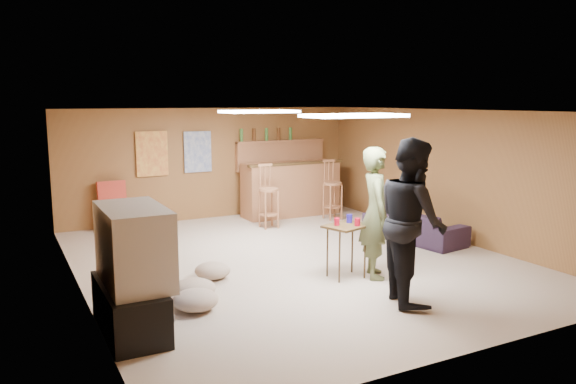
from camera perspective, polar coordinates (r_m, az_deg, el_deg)
name	(u,v)px	position (r m, az deg, el deg)	size (l,w,h in m)	color
ground	(294,260)	(8.40, 0.64, -6.94)	(7.00, 7.00, 0.00)	tan
ceiling	(294,111)	(8.07, 0.66, 8.23)	(6.00, 7.00, 0.02)	silver
wall_back	(212,163)	(11.34, -7.75, 2.89)	(6.00, 0.02, 2.20)	brown
wall_front	(476,240)	(5.40, 18.57, -4.60)	(6.00, 0.02, 2.20)	brown
wall_left	(76,205)	(7.26, -20.70, -1.22)	(0.02, 7.00, 2.20)	brown
wall_right	(450,175)	(9.93, 16.10, 1.70)	(0.02, 7.00, 2.20)	brown
tv_stand	(130,308)	(6.09, -15.78, -11.26)	(0.55, 1.30, 0.50)	black
dvd_box	(152,313)	(6.17, -13.69, -11.89)	(0.35, 0.50, 0.08)	#B2B2B7
tv_body	(134,245)	(5.91, -15.39, -5.26)	(0.60, 1.10, 0.80)	#B2B2B7
tv_screen	(164,242)	(5.98, -12.48, -4.98)	(0.02, 0.95, 0.65)	navy
bar_counter	(291,189)	(11.52, 0.28, 0.32)	(2.00, 0.60, 1.10)	#935935
bar_lip	(297,164)	(11.22, 0.88, 2.91)	(2.10, 0.12, 0.05)	#3E2A13
bar_shelf	(281,141)	(11.81, -0.74, 5.18)	(2.00, 0.18, 0.05)	#935935
bar_backing	(280,155)	(11.85, -0.78, 3.74)	(2.00, 0.14, 0.60)	#935935
poster_left	(152,154)	(10.93, -13.65, 3.80)	(0.60, 0.03, 0.85)	#BF3F26
poster_right	(198,152)	(11.18, -9.16, 4.06)	(0.55, 0.03, 0.80)	#334C99
folding_chair_stack	(113,206)	(10.73, -17.40, -1.32)	(0.50, 0.14, 0.90)	red
ceiling_panel_front	(354,116)	(6.78, 6.72, 7.71)	(1.20, 0.60, 0.04)	white
ceiling_panel_back	(259,112)	(9.14, -2.93, 8.16)	(1.20, 0.60, 0.04)	white
person_olive	(376,213)	(7.54, 8.91, -2.09)	(0.64, 0.42, 1.75)	#555E36
person_black	(412,221)	(6.68, 12.50, -2.87)	(0.94, 0.73, 1.94)	black
sofa	(414,225)	(9.76, 12.67, -3.28)	(1.80, 0.70, 0.52)	black
tray_table	(346,251)	(7.56, 5.92, -6.01)	(0.55, 0.44, 0.72)	#3E2A13
cup_red_near	(337,222)	(7.43, 4.99, -3.03)	(0.07, 0.07, 0.10)	#B80C22
cup_red_far	(357,222)	(7.43, 7.06, -3.04)	(0.08, 0.08, 0.10)	#B80C22
cup_blue	(349,219)	(7.62, 6.25, -2.70)	(0.08, 0.08, 0.11)	#1E1490
bar_stool_left	(269,194)	(10.37, -1.97, -0.21)	(0.40, 0.40, 1.27)	#935935
bar_stool_right	(333,191)	(11.17, 4.56, 0.13)	(0.36, 0.36, 1.15)	#935935
cushion_near_tv	(194,289)	(6.91, -9.56, -9.68)	(0.53, 0.53, 0.24)	gray
cushion_mid	(213,270)	(7.62, -7.67, -7.90)	(0.48, 0.48, 0.21)	gray
cushion_far	(196,300)	(6.55, -9.38, -10.78)	(0.52, 0.52, 0.23)	gray
bottle_row	(266,134)	(11.63, -2.20, 5.87)	(1.20, 0.08, 0.26)	#3F7233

